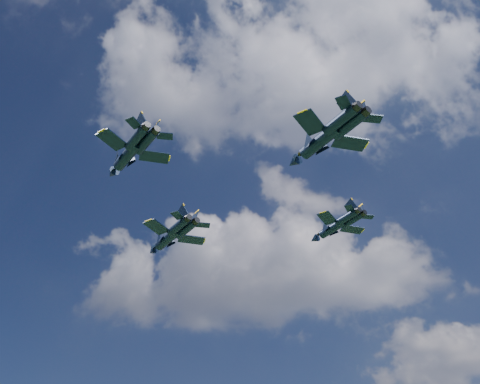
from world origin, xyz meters
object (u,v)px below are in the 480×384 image
jet_left (126,157)px  jet_right (331,229)px  jet_slot (318,143)px  jet_lead (167,239)px

jet_left → jet_right: bearing=-1.9°
jet_slot → jet_right: bearing=43.0°
jet_lead → jet_left: size_ratio=1.14×
jet_left → jet_slot: (29.84, 3.07, 0.48)m
jet_right → jet_slot: 25.71m
jet_left → jet_right: size_ratio=1.08×
jet_lead → jet_left: 30.77m
jet_lead → jet_left: (2.85, -30.45, -3.37)m
jet_right → jet_slot: size_ratio=0.81×
jet_lead → jet_slot: size_ratio=1.01×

